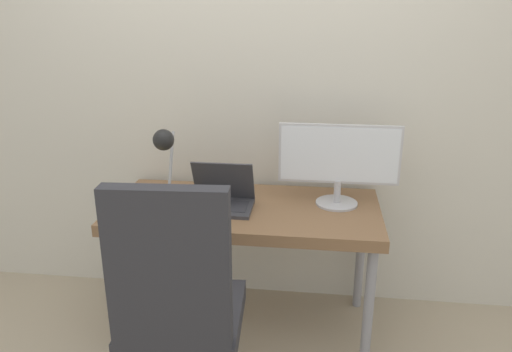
{
  "coord_description": "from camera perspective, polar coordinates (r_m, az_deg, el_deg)",
  "views": [
    {
      "loc": [
        0.35,
        -2.05,
        1.74
      ],
      "look_at": [
        0.06,
        0.3,
        0.91
      ],
      "focal_mm": 35.0,
      "sensor_mm": 36.0,
      "label": 1
    }
  ],
  "objects": [
    {
      "name": "wall_back",
      "position": [
        2.84,
        -0.12,
        10.34
      ],
      "size": [
        8.0,
        0.05,
        2.6
      ],
      "color": "beige",
      "rests_on": "ground_plane"
    },
    {
      "name": "tv_remote",
      "position": [
        2.45,
        -8.75,
        -5.07
      ],
      "size": [
        0.07,
        0.14,
        0.02
      ],
      "color": "#4C4C51",
      "rests_on": "desk"
    },
    {
      "name": "desk",
      "position": [
        2.64,
        -1.2,
        -4.82
      ],
      "size": [
        1.4,
        0.66,
        0.73
      ],
      "color": "brown",
      "rests_on": "ground_plane"
    },
    {
      "name": "office_chair",
      "position": [
        2.04,
        -8.87,
        -14.12
      ],
      "size": [
        0.54,
        0.56,
        1.15
      ],
      "color": "black",
      "rests_on": "ground_plane"
    },
    {
      "name": "monitor",
      "position": [
        2.59,
        9.47,
        1.82
      ],
      "size": [
        0.62,
        0.22,
        0.43
      ],
      "color": "#B7B7BC",
      "rests_on": "desk"
    },
    {
      "name": "media_remote",
      "position": [
        2.42,
        -5.2,
        -5.22
      ],
      "size": [
        0.04,
        0.17,
        0.02
      ],
      "color": "black",
      "rests_on": "desk"
    },
    {
      "name": "desk_lamp",
      "position": [
        2.52,
        -10.18,
        2.59
      ],
      "size": [
        0.13,
        0.29,
        0.43
      ],
      "color": "#4C4C51",
      "rests_on": "desk"
    },
    {
      "name": "laptop",
      "position": [
        2.58,
        -3.9,
        -2.56
      ],
      "size": [
        0.32,
        0.25,
        0.24
      ],
      "color": "#38383D",
      "rests_on": "desk"
    },
    {
      "name": "book_stack",
      "position": [
        2.53,
        -12.3,
        -2.9
      ],
      "size": [
        0.26,
        0.17,
        0.14
      ],
      "color": "#286B47",
      "rests_on": "desk"
    }
  ]
}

